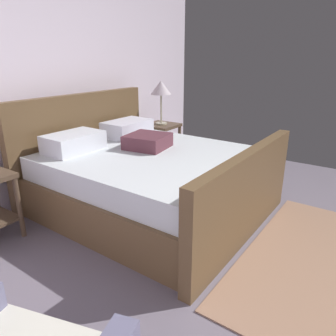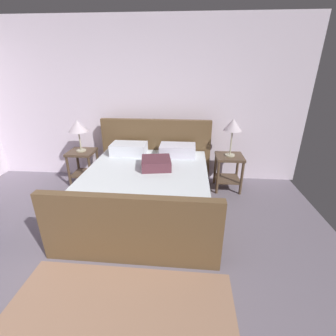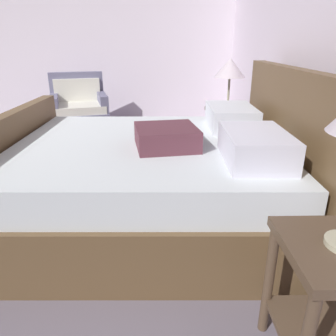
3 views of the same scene
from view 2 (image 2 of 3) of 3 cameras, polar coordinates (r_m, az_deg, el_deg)
The scene contains 7 objects.
wall_back at distance 4.32m, azimuth -6.56°, elevation 15.09°, with size 5.61×0.12×2.69m, color silver.
bed at distance 3.43m, azimuth -4.99°, elevation -4.69°, with size 1.91×2.14×1.13m.
nightstand_right at distance 4.09m, azimuth 14.29°, elevation 0.30°, with size 0.44×0.44×0.60m.
table_lamp_right at distance 3.89m, azimuth 15.29°, elevation 9.68°, with size 0.29×0.29×0.60m.
nightstand_left at distance 4.44m, azimuth -19.69°, elevation 1.46°, with size 0.44×0.44×0.60m.
table_lamp_left at distance 4.27m, azimuth -20.81°, elevation 9.23°, with size 0.32×0.32×0.53m.
area_rug at distance 2.42m, azimuth -11.71°, elevation -30.83°, with size 1.99×0.99×0.01m, color #9D765C.
Camera 2 is at (0.79, -0.93, 1.94)m, focal length 25.45 mm.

